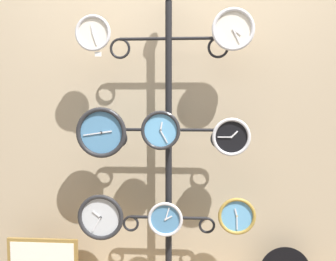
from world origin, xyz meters
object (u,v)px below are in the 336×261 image
at_px(clock_top_left, 93,33).
at_px(clock_middle_center, 161,130).
at_px(clock_bottom_left, 101,217).
at_px(clock_bottom_center, 165,219).
at_px(clock_middle_left, 101,133).
at_px(clock_middle_right, 231,137).
at_px(clock_top_right, 233,29).
at_px(display_stand, 169,180).
at_px(clock_bottom_right, 237,216).

height_order(clock_top_left, clock_middle_center, clock_top_left).
distance_m(clock_bottom_left, clock_bottom_center, 0.40).
distance_m(clock_middle_left, clock_middle_right, 0.79).
bearing_deg(clock_middle_left, clock_middle_center, -2.33).
distance_m(clock_top_right, clock_bottom_center, 1.21).
distance_m(display_stand, clock_middle_center, 0.35).
bearing_deg(clock_top_left, clock_middle_right, -0.79).
xyz_separation_m(clock_top_left, clock_bottom_center, (0.43, -0.00, -1.13)).
bearing_deg(clock_top_left, clock_top_right, 0.80).
height_order(clock_middle_left, clock_bottom_center, clock_middle_left).
distance_m(clock_bottom_center, clock_bottom_right, 0.44).
distance_m(clock_top_right, clock_bottom_right, 1.11).
relative_size(clock_middle_center, clock_bottom_left, 0.82).
relative_size(clock_top_right, clock_middle_center, 1.06).
bearing_deg(clock_bottom_right, clock_bottom_center, -179.70).
relative_size(display_stand, clock_middle_right, 8.62).
xyz_separation_m(clock_middle_right, clock_bottom_right, (0.04, 0.01, -0.48)).
bearing_deg(clock_bottom_center, clock_middle_right, -1.54).
bearing_deg(clock_middle_right, clock_bottom_right, 17.62).
xyz_separation_m(clock_middle_right, clock_bottom_center, (-0.39, 0.01, -0.51)).
bearing_deg(display_stand, clock_top_right, -12.13).
bearing_deg(display_stand, clock_bottom_left, -166.79).
relative_size(clock_middle_right, clock_bottom_center, 1.06).
relative_size(clock_top_right, clock_bottom_center, 1.17).
bearing_deg(clock_middle_right, clock_top_right, 80.13).
bearing_deg(clock_bottom_center, clock_bottom_left, -179.67).
height_order(clock_bottom_left, clock_bottom_center, clock_bottom_left).
distance_m(clock_top_right, clock_middle_left, 1.00).
height_order(clock_top_left, clock_top_right, clock_top_right).
xyz_separation_m(clock_middle_left, clock_middle_right, (0.79, -0.02, -0.02)).
relative_size(display_stand, clock_top_right, 7.80).
height_order(clock_top_left, clock_middle_right, clock_top_left).
height_order(display_stand, clock_middle_right, display_stand).
xyz_separation_m(clock_top_right, clock_middle_right, (-0.00, -0.02, -0.63)).
xyz_separation_m(display_stand, clock_top_left, (-0.45, -0.09, 0.91)).
xyz_separation_m(clock_top_left, clock_middle_left, (0.04, 0.01, -0.60)).
height_order(clock_top_right, clock_middle_left, clock_top_right).
distance_m(clock_middle_left, clock_bottom_center, 0.66).
bearing_deg(clock_bottom_right, clock_top_left, -179.90).
distance_m(clock_middle_left, clock_bottom_right, 0.97).
bearing_deg(clock_middle_center, clock_bottom_left, 179.14).
relative_size(clock_middle_left, clock_bottom_center, 1.45).
xyz_separation_m(clock_middle_left, clock_bottom_center, (0.39, -0.01, -0.53)).
height_order(clock_bottom_left, clock_bottom_right, clock_bottom_left).
bearing_deg(clock_top_right, clock_bottom_center, -178.20).
height_order(clock_top_right, clock_bottom_center, clock_top_right).
bearing_deg(clock_middle_left, clock_bottom_center, -1.01).
distance_m(display_stand, clock_bottom_center, 0.24).
relative_size(clock_top_left, clock_middle_left, 0.69).
height_order(clock_top_right, clock_bottom_right, clock_top_right).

